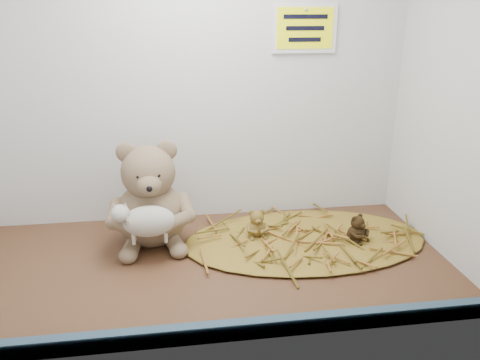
{
  "coord_description": "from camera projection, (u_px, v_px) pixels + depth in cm",
  "views": [
    {
      "loc": [
        -6.84,
        -102.85,
        59.61
      ],
      "look_at": [
        8.31,
        4.12,
        20.35
      ],
      "focal_mm": 35.0,
      "sensor_mm": 36.0,
      "label": 1
    }
  ],
  "objects": [
    {
      "name": "mini_teddy_brown",
      "position": [
        357.0,
        227.0,
        1.25
      ],
      "size": [
        8.61,
        8.7,
        7.52
      ],
      "primitive_type": null,
      "rotation": [
        0.0,
        0.0,
        0.59
      ],
      "color": "black",
      "rests_on": "straw_bed"
    },
    {
      "name": "mini_teddy_tan",
      "position": [
        257.0,
        222.0,
        1.28
      ],
      "size": [
        6.63,
        6.96,
        7.83
      ],
      "primitive_type": null,
      "rotation": [
        0.0,
        0.0,
        0.05
      ],
      "color": "olive",
      "rests_on": "straw_bed"
    },
    {
      "name": "straw_bed",
      "position": [
        305.0,
        239.0,
        1.28
      ],
      "size": [
        66.68,
        38.72,
        1.29
      ],
      "primitive_type": "ellipsoid",
      "color": "brown",
      "rests_on": "shelf_floor"
    },
    {
      "name": "front_rail",
      "position": [
        221.0,
        331.0,
        0.9
      ],
      "size": [
        119.28,
        2.2,
        3.6
      ],
      "primitive_type": "cube",
      "color": "#344F64",
      "rests_on": "shelf_floor"
    },
    {
      "name": "main_teddy",
      "position": [
        150.0,
        194.0,
        1.23
      ],
      "size": [
        24.35,
        25.54,
        28.35
      ],
      "primitive_type": null,
      "rotation": [
        0.0,
        0.0,
        0.06
      ],
      "color": "#7E654D",
      "rests_on": "shelf_floor"
    },
    {
      "name": "toy_lamb",
      "position": [
        149.0,
        221.0,
        1.15
      ],
      "size": [
        16.89,
        10.31,
        10.91
      ],
      "primitive_type": null,
      "color": "silver",
      "rests_on": "main_teddy"
    },
    {
      "name": "wall_sign",
      "position": [
        305.0,
        28.0,
        1.3
      ],
      "size": [
        16.0,
        1.2,
        11.0
      ],
      "primitive_type": "cube",
      "color": "#FFFE0D",
      "rests_on": "back_wall"
    },
    {
      "name": "alcove_shell",
      "position": [
        202.0,
        76.0,
        1.1
      ],
      "size": [
        120.4,
        60.2,
        90.4
      ],
      "color": "#432717",
      "rests_on": "ground"
    }
  ]
}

